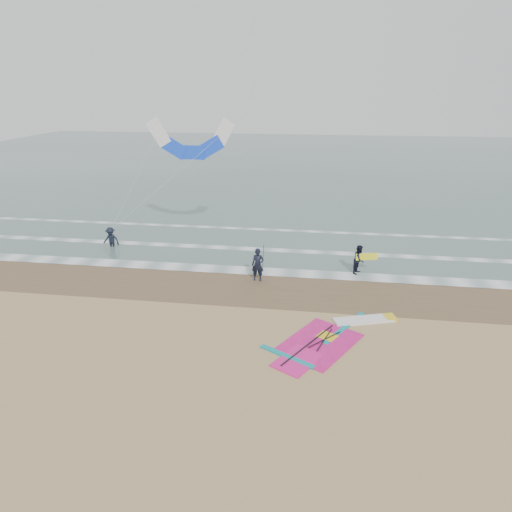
# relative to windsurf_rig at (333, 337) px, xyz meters

# --- Properties ---
(ground) EXTENTS (120.00, 120.00, 0.00)m
(ground) POSITION_rel_windsurf_rig_xyz_m (-3.38, -1.21, -0.04)
(ground) COLOR tan
(ground) RESTS_ON ground
(sea_water) EXTENTS (120.00, 80.00, 0.02)m
(sea_water) POSITION_rel_windsurf_rig_xyz_m (-3.38, 46.79, -0.03)
(sea_water) COLOR #47605E
(sea_water) RESTS_ON ground
(wet_sand_band) EXTENTS (120.00, 5.00, 0.01)m
(wet_sand_band) POSITION_rel_windsurf_rig_xyz_m (-3.38, 4.79, -0.04)
(wet_sand_band) COLOR brown
(wet_sand_band) RESTS_ON ground
(foam_waterline) EXTENTS (120.00, 9.15, 0.02)m
(foam_waterline) POSITION_rel_windsurf_rig_xyz_m (-3.38, 9.23, -0.01)
(foam_waterline) COLOR white
(foam_waterline) RESTS_ON ground
(windsurf_rig) EXTENTS (6.10, 5.77, 0.15)m
(windsurf_rig) POSITION_rel_windsurf_rig_xyz_m (0.00, 0.00, 0.00)
(windsurf_rig) COLOR white
(windsurf_rig) RESTS_ON ground
(person_standing) EXTENTS (0.71, 0.48, 1.89)m
(person_standing) POSITION_rel_windsurf_rig_xyz_m (-4.14, 5.71, 0.90)
(person_standing) COLOR black
(person_standing) RESTS_ON ground
(person_walking) EXTENTS (0.94, 1.04, 1.73)m
(person_walking) POSITION_rel_windsurf_rig_xyz_m (1.56, 7.60, 0.82)
(person_walking) COLOR black
(person_walking) RESTS_ON ground
(person_wading) EXTENTS (1.18, 0.72, 1.76)m
(person_wading) POSITION_rel_windsurf_rig_xyz_m (-14.78, 9.85, 0.84)
(person_wading) COLOR black
(person_wading) RESTS_ON ground
(held_pole) EXTENTS (0.17, 0.86, 1.82)m
(held_pole) POSITION_rel_windsurf_rig_xyz_m (-3.84, 5.71, 1.34)
(held_pole) COLOR black
(held_pole) RESTS_ON ground
(carried_kiteboard) EXTENTS (1.30, 0.51, 0.39)m
(carried_kiteboard) POSITION_rel_windsurf_rig_xyz_m (1.96, 7.50, 1.05)
(carried_kiteboard) COLOR yellow
(carried_kiteboard) RESTS_ON ground
(surf_kite) EXTENTS (8.33, 2.28, 7.26)m
(surf_kite) POSITION_rel_windsurf_rig_xyz_m (-9.50, 12.05, 6.76)
(surf_kite) COLOR white
(surf_kite) RESTS_ON ground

